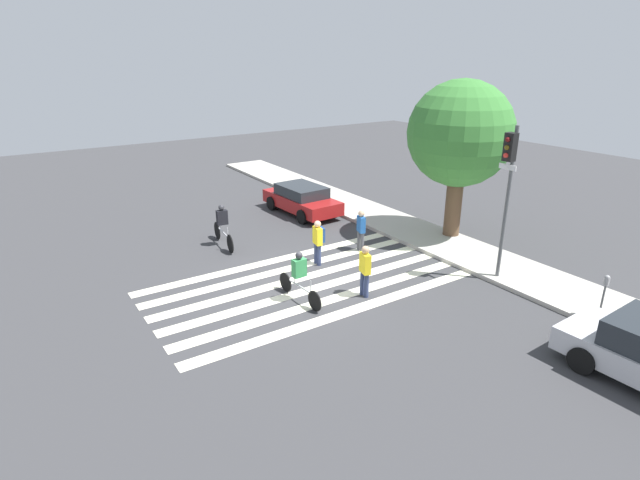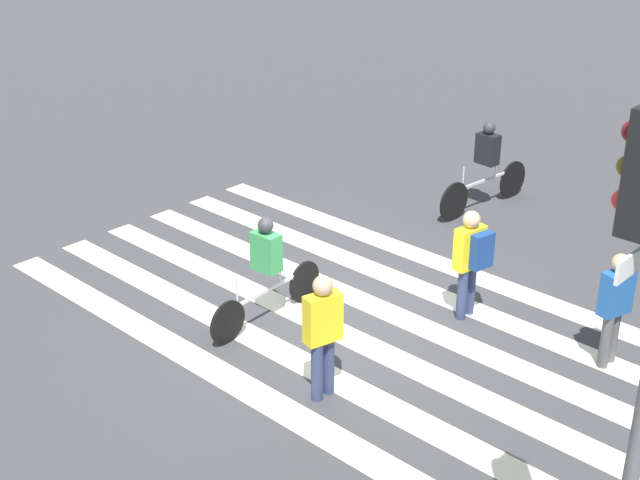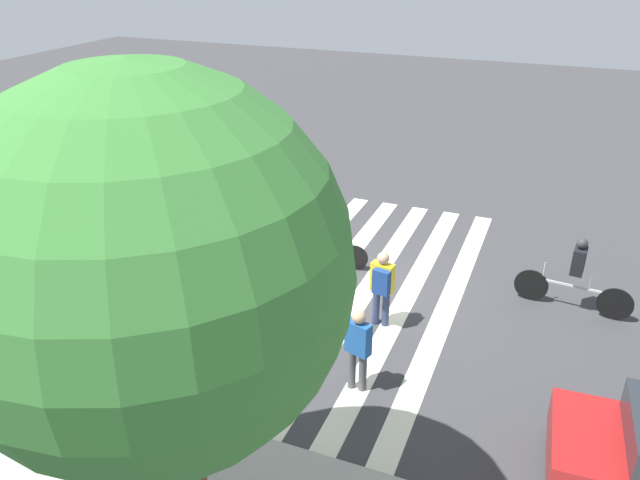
% 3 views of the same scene
% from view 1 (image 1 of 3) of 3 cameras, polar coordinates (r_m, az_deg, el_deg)
% --- Properties ---
extents(ground_plane, '(60.00, 60.00, 0.00)m').
position_cam_1_polar(ground_plane, '(16.16, -1.54, -5.00)').
color(ground_plane, '#38383A').
extents(sidewalk_curb, '(36.00, 2.50, 0.14)m').
position_cam_1_polar(sidewalk_curb, '(19.87, 13.95, -0.39)').
color(sidewalk_curb, '#ADA89E').
rests_on(sidewalk_curb, ground_plane).
extents(crosswalk_stripes, '(4.94, 10.00, 0.01)m').
position_cam_1_polar(crosswalk_stripes, '(16.16, -1.54, -4.99)').
color(crosswalk_stripes, '#F2EDCC').
rests_on(crosswalk_stripes, ground_plane).
extents(traffic_light, '(0.60, 0.50, 4.99)m').
position_cam_1_polar(traffic_light, '(16.26, 20.71, 6.87)').
color(traffic_light, '#515456').
rests_on(traffic_light, ground_plane).
extents(parking_meter, '(0.15, 0.15, 1.40)m').
position_cam_1_polar(parking_meter, '(15.59, 29.82, -4.71)').
color(parking_meter, '#515456').
rests_on(parking_meter, ground_plane).
extents(street_tree, '(3.99, 3.99, 6.14)m').
position_cam_1_polar(street_tree, '(19.80, 15.74, 11.49)').
color(street_tree, brown).
rests_on(street_tree, ground_plane).
extents(pedestrian_child_with_backpack, '(0.47, 0.32, 1.57)m').
position_cam_1_polar(pedestrian_child_with_backpack, '(18.54, 4.71, 1.35)').
color(pedestrian_child_with_backpack, '#4C4C51').
rests_on(pedestrian_child_with_backpack, ground_plane).
extents(pedestrian_adult_yellow_jacket, '(0.48, 0.42, 1.61)m').
position_cam_1_polar(pedestrian_adult_yellow_jacket, '(17.26, -0.19, 0.13)').
color(pedestrian_adult_yellow_jacket, navy).
rests_on(pedestrian_adult_yellow_jacket, ground_plane).
extents(pedestrian_adult_blue_shirt, '(0.49, 0.32, 1.64)m').
position_cam_1_polar(pedestrian_adult_blue_shirt, '(15.05, 5.16, -3.22)').
color(pedestrian_adult_blue_shirt, navy).
rests_on(pedestrian_adult_blue_shirt, ground_plane).
extents(cyclist_far_lane, '(2.18, 0.41, 1.58)m').
position_cam_1_polar(cyclist_far_lane, '(14.74, -2.38, -3.95)').
color(cyclist_far_lane, black).
rests_on(cyclist_far_lane, ground_plane).
extents(cyclist_near_curb, '(2.35, 0.42, 1.65)m').
position_cam_1_polar(cyclist_near_curb, '(19.33, -11.08, 1.78)').
color(cyclist_near_curb, black).
rests_on(cyclist_near_curb, ground_plane).
extents(car_parked_far_curb, '(4.23, 2.05, 1.32)m').
position_cam_1_polar(car_parked_far_curb, '(23.02, -2.11, 4.71)').
color(car_parked_far_curb, maroon).
rests_on(car_parked_far_curb, ground_plane).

